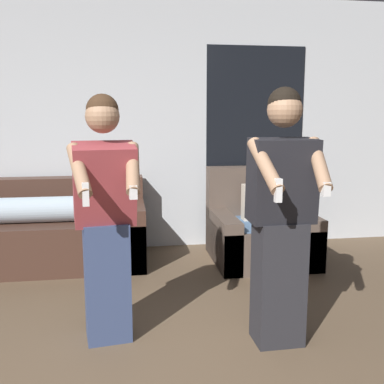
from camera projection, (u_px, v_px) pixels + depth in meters
name	position (u px, v px, depth m)	size (l,w,h in m)	color
wall_back	(141.00, 125.00, 4.83)	(6.68, 0.07, 2.70)	silver
couch	(51.00, 233.00, 4.41)	(1.83, 0.86, 0.82)	#472D23
armchair	(260.00, 231.00, 4.56)	(0.97, 0.93, 0.92)	brown
person_left	(105.00, 220.00, 2.82)	(0.44, 0.53, 1.58)	#384770
person_right	(281.00, 218.00, 2.79)	(0.47, 0.47, 1.62)	#28282D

